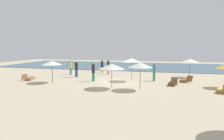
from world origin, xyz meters
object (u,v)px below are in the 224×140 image
object	(u,v)px
person_2	(93,71)
person_4	(102,66)
person_3	(71,67)
lounger_2	(186,80)
umbrella_0	(190,60)
lounger_0	(222,90)
lounger_1	(173,83)
umbrella_3	(52,63)
lounger_3	(30,78)
umbrella_4	(132,60)
umbrella_1	(112,66)
person_1	(154,72)
umbrella_5	(140,65)
person_0	(76,69)
person_5	(108,67)

from	to	relation	value
person_2	person_4	distance (m)	7.09
person_2	person_3	world-z (taller)	person_2
lounger_2	umbrella_0	bearing A→B (deg)	81.78
lounger_0	lounger_1	distance (m)	4.40
umbrella_3	lounger_3	xyz separation A→B (m)	(-3.14, 0.70, -1.78)
umbrella_4	umbrella_1	bearing A→B (deg)	-101.74
umbrella_4	person_3	xyz separation A→B (m)	(-8.35, 2.90, -1.21)
lounger_1	lounger_3	world-z (taller)	lounger_1
umbrella_1	person_3	bearing A→B (deg)	135.49
umbrella_0	person_1	distance (m)	5.48
lounger_2	person_1	world-z (taller)	person_1
umbrella_4	lounger_3	distance (m)	11.02
person_1	umbrella_0	bearing A→B (deg)	46.30
umbrella_1	umbrella_3	world-z (taller)	umbrella_3
umbrella_4	lounger_0	xyz separation A→B (m)	(7.90, -3.87, -1.97)
umbrella_1	person_2	distance (m)	4.33
person_3	person_4	xyz separation A→B (m)	(3.26, 2.80, -0.07)
umbrella_3	umbrella_5	world-z (taller)	umbrella_5
umbrella_4	person_2	bearing A→B (deg)	-161.43
person_4	lounger_0	bearing A→B (deg)	-36.37
umbrella_4	person_0	xyz separation A→B (m)	(-6.71, 1.03, -1.18)
lounger_3	person_5	bearing A→B (deg)	45.50
person_0	person_4	world-z (taller)	person_0
lounger_1	person_3	distance (m)	13.29
umbrella_1	person_4	bearing A→B (deg)	112.43
lounger_2	umbrella_1	bearing A→B (deg)	-141.17
lounger_0	person_3	world-z (taller)	person_3
umbrella_1	lounger_1	xyz separation A→B (m)	(5.08, 2.88, -1.70)
umbrella_4	person_4	distance (m)	7.75
umbrella_0	umbrella_3	distance (m)	15.39
umbrella_3	person_4	xyz separation A→B (m)	(2.33, 8.84, -1.09)
lounger_0	lounger_1	world-z (taller)	lounger_1
person_2	person_4	world-z (taller)	person_2
umbrella_3	lounger_1	bearing A→B (deg)	7.91
person_0	person_2	world-z (taller)	person_2
umbrella_0	lounger_1	size ratio (longest dim) A/B	1.25
umbrella_3	umbrella_4	xyz separation A→B (m)	(7.42, 3.14, 0.20)
lounger_1	lounger_2	xyz separation A→B (m)	(1.27, 2.24, -0.01)
umbrella_3	person_4	world-z (taller)	umbrella_3
umbrella_0	umbrella_1	xyz separation A→B (m)	(-6.89, -8.85, -0.06)
person_2	person_0	bearing A→B (deg)	142.01
umbrella_3	lounger_3	bearing A→B (deg)	167.51
lounger_2	person_2	bearing A→B (deg)	-167.92
lounger_1	person_2	world-z (taller)	person_2
person_2	lounger_2	bearing A→B (deg)	12.08
person_2	person_3	bearing A→B (deg)	137.73
umbrella_3	person_3	xyz separation A→B (m)	(-0.93, 6.04, -1.02)
person_0	person_5	bearing A→B (deg)	49.48
umbrella_1	umbrella_5	bearing A→B (deg)	2.28
umbrella_4	person_1	distance (m)	2.63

